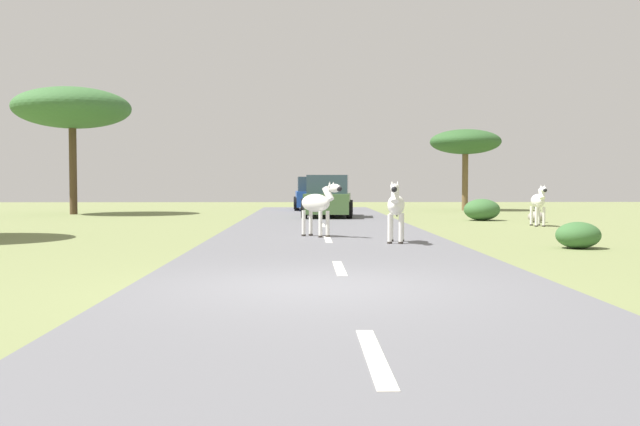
{
  "coord_description": "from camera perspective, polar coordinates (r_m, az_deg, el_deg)",
  "views": [
    {
      "loc": [
        -0.14,
        -9.74,
        1.46
      ],
      "look_at": [
        0.26,
        9.69,
        0.64
      ],
      "focal_mm": 40.02,
      "sensor_mm": 36.0,
      "label": 1
    }
  ],
  "objects": [
    {
      "name": "zebra_1",
      "position": [
        18.72,
        -0.18,
        0.74
      ],
      "size": [
        1.18,
        1.28,
        1.46
      ],
      "rotation": [
        0.0,
        0.0,
        3.87
      ],
      "color": "silver",
      "rests_on": "road"
    },
    {
      "name": "bush_0",
      "position": [
        28.54,
        12.82,
        0.26
      ],
      "size": [
        1.41,
        1.27,
        0.84
      ],
      "primitive_type": "ellipsoid",
      "color": "#386633",
      "rests_on": "ground_plane"
    },
    {
      "name": "rock_0",
      "position": [
        27.74,
        16.91,
        -0.3
      ],
      "size": [
        0.62,
        0.6,
        0.41
      ],
      "primitive_type": "ellipsoid",
      "color": "gray",
      "rests_on": "ground_plane"
    },
    {
      "name": "car_0",
      "position": [
        29.72,
        0.66,
        1.23
      ],
      "size": [
        2.27,
        4.46,
        1.74
      ],
      "rotation": [
        0.0,
        0.0,
        -0.08
      ],
      "color": "#476B38",
      "rests_on": "road"
    },
    {
      "name": "tree_4",
      "position": [
        38.88,
        11.55,
        5.55
      ],
      "size": [
        3.76,
        3.76,
        4.32
      ],
      "color": "brown",
      "rests_on": "ground_plane"
    },
    {
      "name": "ground_plane",
      "position": [
        9.85,
        -0.34,
        -6.12
      ],
      "size": [
        90.0,
        90.0,
        0.0
      ],
      "primitive_type": "plane",
      "color": "olive"
    },
    {
      "name": "road",
      "position": [
        9.86,
        2.12,
        -5.97
      ],
      "size": [
        6.0,
        64.0,
        0.05
      ],
      "primitive_type": "cube",
      "color": "slate",
      "rests_on": "ground_plane"
    },
    {
      "name": "bush_1",
      "position": [
        16.93,
        19.95,
        -1.68
      ],
      "size": [
        0.99,
        0.89,
        0.6
      ],
      "primitive_type": "ellipsoid",
      "color": "#386633",
      "rests_on": "ground_plane"
    },
    {
      "name": "tree_1",
      "position": [
        35.46,
        -19.21,
        7.9
      ],
      "size": [
        5.39,
        5.39,
        5.91
      ],
      "color": "#4C3823",
      "rests_on": "ground_plane"
    },
    {
      "name": "zebra_2",
      "position": [
        25.18,
        17.07,
        0.89
      ],
      "size": [
        0.44,
        1.5,
        1.41
      ],
      "rotation": [
        0.0,
        0.0,
        3.09
      ],
      "color": "silver",
      "rests_on": "ground_plane"
    },
    {
      "name": "zebra_0",
      "position": [
        16.88,
        6.09,
        0.57
      ],
      "size": [
        0.57,
        1.54,
        1.46
      ],
      "rotation": [
        0.0,
        0.0,
        2.97
      ],
      "color": "silver",
      "rests_on": "road"
    },
    {
      "name": "car_1",
      "position": [
        37.69,
        -0.56,
        1.47
      ],
      "size": [
        2.12,
        4.39,
        1.74
      ],
      "rotation": [
        0.0,
        0.0,
        0.03
      ],
      "color": "#1E479E",
      "rests_on": "road"
    },
    {
      "name": "lane_markings",
      "position": [
        8.87,
        2.49,
        -6.73
      ],
      "size": [
        0.16,
        56.0,
        0.01
      ],
      "color": "silver",
      "rests_on": "road"
    }
  ]
}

